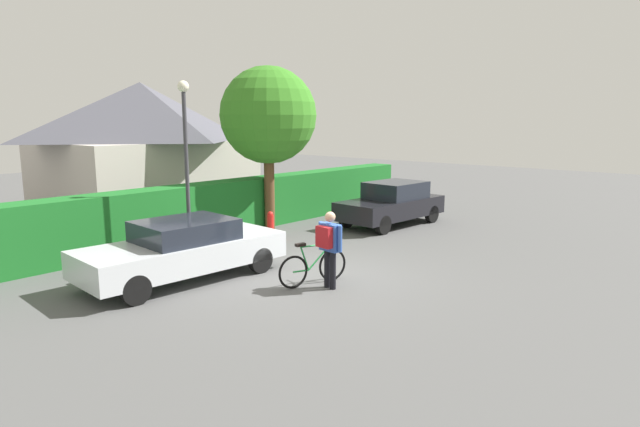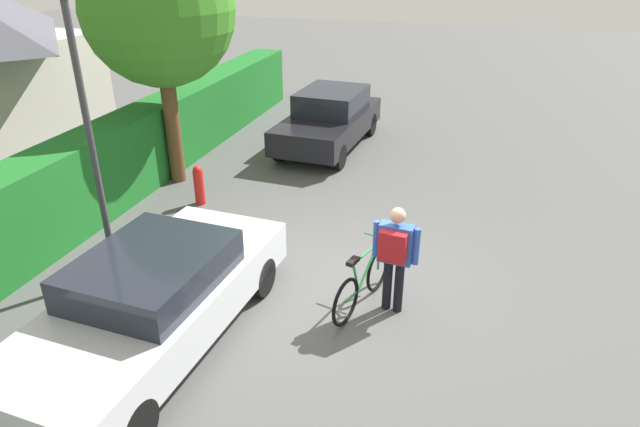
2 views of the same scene
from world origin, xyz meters
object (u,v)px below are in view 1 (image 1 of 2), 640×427
Objects in this scene: tree_kerbside at (268,116)px; street_lamp at (186,145)px; person_rider at (329,243)px; bicycle at (313,267)px; parked_car_near at (183,249)px; fire_hydrant at (270,225)px; parked_car_far at (392,203)px.

street_lamp is at bearing -165.12° from tree_kerbside.
tree_kerbside is (3.75, 1.00, 0.74)m from street_lamp.
bicycle is at bearing 90.04° from person_rider.
person_rider is at bearing -85.85° from street_lamp.
parked_car_near is 3.23m from person_rider.
street_lamp is at bearing 51.08° from parked_car_near.
fire_hydrant is (2.46, 3.89, 0.03)m from bicycle.
tree_kerbside is (-3.11, 2.57, 2.83)m from parked_car_far.
person_rider is at bearing -60.59° from parked_car_near.
parked_car_near is at bearing 119.41° from person_rider.
parked_car_near is 4.32m from fire_hydrant.
street_lamp reaches higher than parked_car_far.
fire_hydrant is (4.04, 1.52, -0.27)m from parked_car_near.
parked_car_far is 2.43× the size of bicycle.
fire_hydrant is at bearing 60.35° from person_rider.
street_lamp is 0.86× the size of tree_kerbside.
person_rider is (0.00, -0.43, 0.59)m from bicycle.
street_lamp is 5.41× the size of fire_hydrant.
person_rider reaches higher than fire_hydrant.
parked_car_far is 4.93m from tree_kerbside.
fire_hydrant is at bearing 57.70° from bicycle.
person_rider is at bearing -122.62° from tree_kerbside.
bicycle is (-6.54, -2.37, -0.34)m from parked_car_far.
parked_car_far is at bearing 23.18° from person_rider.
parked_car_near is at bearing -128.92° from street_lamp.
person_rider is at bearing -89.96° from bicycle.
street_lamp is at bearing 94.60° from bicycle.
parked_car_far is at bearing 19.93° from bicycle.
fire_hydrant is at bearing 159.59° from parked_car_far.
parked_car_near is at bearing 179.98° from parked_car_far.
parked_car_near reaches higher than bicycle.
parked_car_near is 1.13× the size of parked_car_far.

